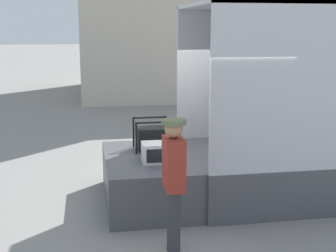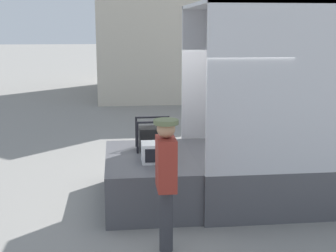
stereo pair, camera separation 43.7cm
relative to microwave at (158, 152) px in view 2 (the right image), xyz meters
The scene contains 5 objects.
ground_plane 1.18m from the microwave, 30.91° to the left, with size 160.00×160.00×0.00m, color gray.
tailgate_deck 0.67m from the microwave, 107.94° to the left, with size 1.45×2.32×0.79m, color #4C4C51.
microwave is the anchor object (origin of this frame).
portable_generator 0.79m from the microwave, 88.87° to the left, with size 0.62×0.49×0.55m.
worker_person 1.50m from the microwave, 91.29° to the right, with size 0.32×0.44×1.77m.
Camera 2 is at (-1.28, -7.57, 2.90)m, focal length 50.00 mm.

